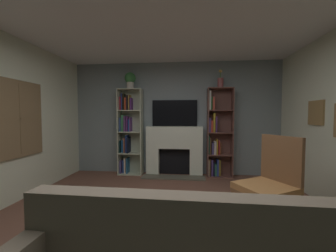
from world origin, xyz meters
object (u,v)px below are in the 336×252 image
tv (175,113)px  bookshelf_left (129,132)px  armchair (271,181)px  coffee_table (181,235)px  bookshelf_right (217,137)px  potted_plant (130,79)px  fireplace (174,149)px  vase_with_flowers (220,82)px

tv → bookshelf_left: size_ratio=0.52×
armchair → coffee_table: armchair is taller
bookshelf_right → potted_plant: (-1.98, -0.04, 1.31)m
fireplace → armchair: fireplace is taller
potted_plant → vase_with_flowers: vase_with_flowers is taller
coffee_table → potted_plant: bearing=113.0°
fireplace → bookshelf_left: bearing=179.7°
fireplace → tv: (0.00, 0.09, 0.83)m
bookshelf_right → armchair: (0.41, -2.01, -0.36)m
fireplace → coffee_table: (0.26, -3.05, -0.21)m
tv → vase_with_flowers: size_ratio=2.58×
armchair → tv: bearing=123.3°
vase_with_flowers → coffee_table: size_ratio=0.56×
coffee_table → vase_with_flowers: bearing=75.9°
armchair → coffee_table: 1.54m
potted_plant → bookshelf_left: bearing=149.3°
fireplace → bookshelf_right: bearing=0.6°
fireplace → bookshelf_left: (-1.08, 0.01, 0.40)m
tv → armchair: bearing=-56.7°
bookshelf_right → armchair: size_ratio=1.79×
bookshelf_left → armchair: size_ratio=1.79×
fireplace → bookshelf_right: (0.96, 0.01, 0.30)m
potted_plant → armchair: bearing=-39.4°
tv → potted_plant: potted_plant is taller
fireplace → bookshelf_right: 1.00m
vase_with_flowers → bookshelf_right: bearing=148.9°
vase_with_flowers → coffee_table: vase_with_flowers is taller
bookshelf_right → fireplace: bearing=-179.4°
bookshelf_right → coffee_table: bearing=-102.8°
fireplace → potted_plant: (-1.02, -0.03, 1.61)m
fireplace → armchair: (1.37, -2.00, -0.06)m
vase_with_flowers → coffee_table: bearing=-104.1°
tv → coffee_table: 3.32m
armchair → coffee_table: size_ratio=1.53×
potted_plant → vase_with_flowers: bearing=-0.0°
fireplace → coffee_table: bearing=-85.1°
fireplace → potted_plant: potted_plant is taller
armchair → fireplace: bearing=124.5°
tv → bookshelf_right: bearing=-4.8°
tv → potted_plant: bearing=-173.3°
bookshelf_right → armchair: bookshelf_right is taller
bookshelf_left → vase_with_flowers: 2.39m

